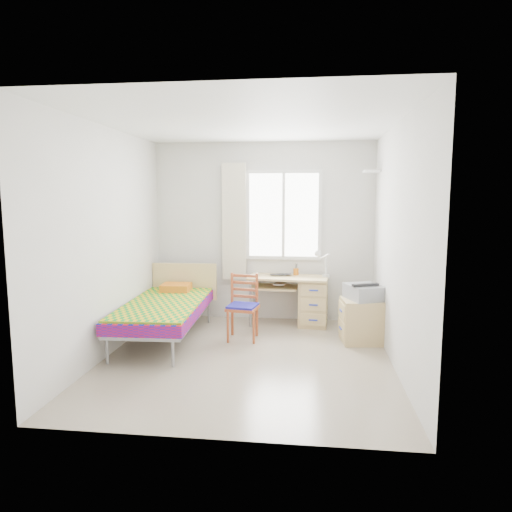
{
  "coord_description": "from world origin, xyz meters",
  "views": [
    {
      "loc": [
        0.69,
        -4.92,
        1.82
      ],
      "look_at": [
        0.04,
        0.55,
        1.1
      ],
      "focal_mm": 32.0,
      "sensor_mm": 36.0,
      "label": 1
    }
  ],
  "objects_px": {
    "bed": "(166,307)",
    "desk": "(308,299)",
    "chair": "(244,302)",
    "printer": "(364,292)",
    "cabinet": "(362,321)"
  },
  "relations": [
    {
      "from": "desk",
      "to": "chair",
      "type": "height_order",
      "value": "chair"
    },
    {
      "from": "chair",
      "to": "printer",
      "type": "relative_size",
      "value": 1.51
    },
    {
      "from": "chair",
      "to": "cabinet",
      "type": "relative_size",
      "value": 1.52
    },
    {
      "from": "bed",
      "to": "printer",
      "type": "height_order",
      "value": "bed"
    },
    {
      "from": "desk",
      "to": "printer",
      "type": "distance_m",
      "value": 1.01
    },
    {
      "from": "desk",
      "to": "cabinet",
      "type": "height_order",
      "value": "desk"
    },
    {
      "from": "cabinet",
      "to": "printer",
      "type": "relative_size",
      "value": 0.99
    },
    {
      "from": "desk",
      "to": "printer",
      "type": "relative_size",
      "value": 2.05
    },
    {
      "from": "chair",
      "to": "cabinet",
      "type": "height_order",
      "value": "chair"
    },
    {
      "from": "desk",
      "to": "cabinet",
      "type": "xyz_separation_m",
      "value": [
        0.67,
        -0.7,
        -0.11
      ]
    },
    {
      "from": "bed",
      "to": "desk",
      "type": "relative_size",
      "value": 1.75
    },
    {
      "from": "bed",
      "to": "desk",
      "type": "height_order",
      "value": "bed"
    },
    {
      "from": "bed",
      "to": "chair",
      "type": "distance_m",
      "value": 0.99
    },
    {
      "from": "chair",
      "to": "cabinet",
      "type": "xyz_separation_m",
      "value": [
        1.49,
        0.02,
        -0.2
      ]
    },
    {
      "from": "chair",
      "to": "printer",
      "type": "height_order",
      "value": "chair"
    }
  ]
}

